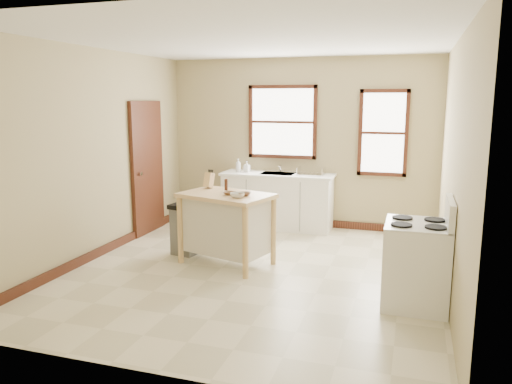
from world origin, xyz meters
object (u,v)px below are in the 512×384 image
at_px(pepper_grinder, 226,185).
at_px(knife_block, 209,181).
at_px(bowl_c, 237,195).
at_px(dish_rack, 311,171).
at_px(kitchen_island, 227,229).
at_px(bowl_a, 229,193).
at_px(bowl_b, 245,194).
at_px(trash_bin, 185,229).
at_px(gas_stove, 417,252).
at_px(soap_bottle_a, 238,165).
at_px(soap_bottle_b, 247,167).

bearing_deg(pepper_grinder, knife_block, 162.76).
bearing_deg(bowl_c, dish_rack, 78.14).
height_order(kitchen_island, bowl_c, bowl_c).
relative_size(bowl_a, bowl_b, 0.95).
distance_m(bowl_c, trash_bin, 1.18).
bearing_deg(gas_stove, kitchen_island, 164.63).
xyz_separation_m(soap_bottle_a, gas_stove, (2.88, -2.59, -0.46)).
bearing_deg(trash_bin, soap_bottle_b, 90.73).
relative_size(dish_rack, knife_block, 2.17).
relative_size(knife_block, bowl_a, 1.28).
distance_m(dish_rack, bowl_a, 2.19).
distance_m(knife_block, bowl_b, 0.74).
xyz_separation_m(soap_bottle_a, trash_bin, (-0.17, -1.74, -0.68)).
distance_m(kitchen_island, trash_bin, 0.74).
bearing_deg(kitchen_island, soap_bottle_b, 117.52).
relative_size(bowl_a, bowl_c, 0.85).
relative_size(soap_bottle_a, pepper_grinder, 1.51).
bearing_deg(bowl_c, gas_stove, -11.78).
distance_m(kitchen_island, bowl_a, 0.50).
xyz_separation_m(soap_bottle_a, kitchen_island, (0.53, -1.95, -0.57)).
relative_size(soap_bottle_a, trash_bin, 0.32).
height_order(soap_bottle_b, gas_stove, gas_stove).
relative_size(dish_rack, bowl_a, 2.79).
distance_m(soap_bottle_b, pepper_grinder, 1.80).
height_order(bowl_a, trash_bin, bowl_a).
bearing_deg(dish_rack, trash_bin, -104.02).
xyz_separation_m(soap_bottle_b, bowl_c, (0.62, -2.20, -0.05)).
distance_m(soap_bottle_a, bowl_b, 2.16).
distance_m(soap_bottle_a, pepper_grinder, 1.78).
bearing_deg(soap_bottle_a, soap_bottle_b, 37.60).
height_order(dish_rack, bowl_a, dish_rack).
height_order(soap_bottle_b, pepper_grinder, soap_bottle_b).
height_order(knife_block, bowl_a, knife_block).
distance_m(soap_bottle_a, trash_bin, 1.87).
bearing_deg(bowl_c, pepper_grinder, 126.07).
relative_size(soap_bottle_b, trash_bin, 0.26).
bearing_deg(gas_stove, pepper_grinder, 160.36).
relative_size(kitchen_island, knife_block, 5.72).
relative_size(dish_rack, bowl_c, 2.36).
distance_m(soap_bottle_b, kitchen_island, 2.11).
xyz_separation_m(kitchen_island, bowl_c, (0.23, -0.20, 0.50)).
relative_size(knife_block, bowl_b, 1.23).
xyz_separation_m(bowl_c, gas_stove, (2.13, -0.44, -0.39)).
height_order(soap_bottle_b, knife_block, knife_block).
bearing_deg(soap_bottle_a, knife_block, -65.91).
bearing_deg(bowl_a, soap_bottle_a, 106.60).
bearing_deg(soap_bottle_a, gas_stove, -23.52).
relative_size(kitchen_island, pepper_grinder, 7.63).
relative_size(soap_bottle_a, knife_block, 1.13).
bearing_deg(soap_bottle_b, knife_block, -76.54).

